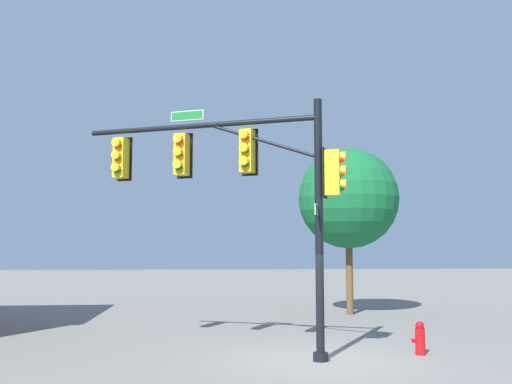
% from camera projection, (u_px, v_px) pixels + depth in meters
% --- Properties ---
extents(ground_plane, '(120.00, 120.00, 0.00)m').
position_uv_depth(ground_plane, '(321.00, 361.00, 13.06)').
color(ground_plane, slate).
extents(signal_pole_assembly, '(6.61, 2.99, 6.32)m').
position_uv_depth(signal_pole_assembly, '(238.00, 172.00, 14.14)').
color(signal_pole_assembly, black).
rests_on(signal_pole_assembly, ground_plane).
extents(fire_hydrant, '(0.33, 0.24, 0.83)m').
position_uv_depth(fire_hydrant, '(420.00, 338.00, 13.87)').
color(fire_hydrant, red).
rests_on(fire_hydrant, ground_plane).
extents(tree_near, '(4.13, 4.13, 6.79)m').
position_uv_depth(tree_near, '(348.00, 199.00, 22.90)').
color(tree_near, brown).
rests_on(tree_near, ground_plane).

